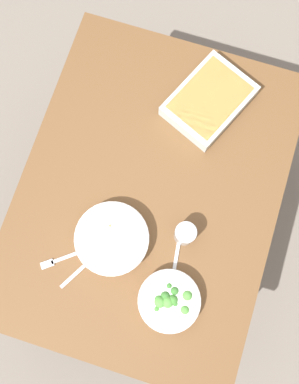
# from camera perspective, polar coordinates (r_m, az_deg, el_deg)

# --- Properties ---
(ground_plane) EXTENTS (6.00, 6.00, 0.00)m
(ground_plane) POSITION_cam_1_polar(r_m,az_deg,el_deg) (2.31, -0.00, -3.92)
(ground_plane) COLOR slate
(dining_table) EXTENTS (1.20, 0.90, 0.74)m
(dining_table) POSITION_cam_1_polar(r_m,az_deg,el_deg) (1.67, -0.00, -0.66)
(dining_table) COLOR brown
(dining_table) RESTS_ON ground_plane
(stew_bowl) EXTENTS (0.25, 0.25, 0.06)m
(stew_bowl) POSITION_cam_1_polar(r_m,az_deg,el_deg) (1.53, -4.74, -5.91)
(stew_bowl) COLOR white
(stew_bowl) RESTS_ON dining_table
(broccoli_bowl) EXTENTS (0.21, 0.21, 0.07)m
(broccoli_bowl) POSITION_cam_1_polar(r_m,az_deg,el_deg) (1.52, 2.51, -13.54)
(broccoli_bowl) COLOR white
(broccoli_bowl) RESTS_ON dining_table
(baking_dish) EXTENTS (0.36, 0.32, 0.06)m
(baking_dish) POSITION_cam_1_polar(r_m,az_deg,el_deg) (1.66, 7.54, 11.39)
(baking_dish) COLOR silver
(baking_dish) RESTS_ON dining_table
(drink_cup) EXTENTS (0.07, 0.07, 0.08)m
(drink_cup) POSITION_cam_1_polar(r_m,az_deg,el_deg) (1.52, 4.49, -5.30)
(drink_cup) COLOR #B2BCC6
(drink_cup) RESTS_ON dining_table
(spoon_by_stew) EXTENTS (0.16, 0.10, 0.01)m
(spoon_by_stew) POSITION_cam_1_polar(r_m,az_deg,el_deg) (1.56, -7.99, -8.99)
(spoon_by_stew) COLOR silver
(spoon_by_stew) RESTS_ON dining_table
(spoon_by_broccoli) EXTENTS (0.18, 0.04, 0.01)m
(spoon_by_broccoli) POSITION_cam_1_polar(r_m,az_deg,el_deg) (1.54, 3.02, -10.34)
(spoon_by_broccoli) COLOR silver
(spoon_by_broccoli) RESTS_ON dining_table
(fork_on_table) EXTENTS (0.12, 0.15, 0.01)m
(fork_on_table) POSITION_cam_1_polar(r_m,az_deg,el_deg) (1.57, -10.99, -8.26)
(fork_on_table) COLOR silver
(fork_on_table) RESTS_ON dining_table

